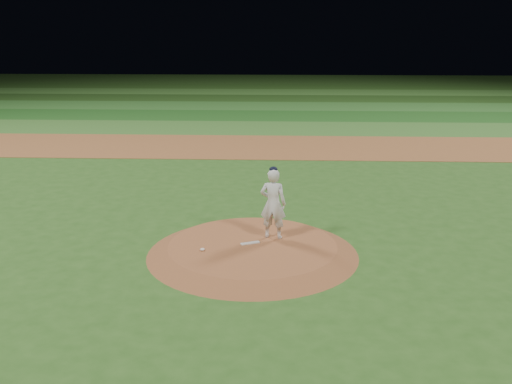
% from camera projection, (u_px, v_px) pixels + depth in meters
% --- Properties ---
extents(ground, '(120.00, 120.00, 0.00)m').
position_uv_depth(ground, '(253.00, 253.00, 14.91)').
color(ground, '#28521A').
rests_on(ground, ground).
extents(infield_dirt_band, '(70.00, 6.00, 0.02)m').
position_uv_depth(infield_dirt_band, '(267.00, 147.00, 28.35)').
color(infield_dirt_band, brown).
rests_on(infield_dirt_band, ground).
extents(outfield_stripe_0, '(70.00, 5.00, 0.02)m').
position_uv_depth(outfield_stripe_0, '(269.00, 128.00, 33.63)').
color(outfield_stripe_0, '#336625').
rests_on(outfield_stripe_0, ground).
extents(outfield_stripe_1, '(70.00, 5.00, 0.02)m').
position_uv_depth(outfield_stripe_1, '(271.00, 116.00, 38.43)').
color(outfield_stripe_1, '#1B4E19').
rests_on(outfield_stripe_1, ground).
extents(outfield_stripe_2, '(70.00, 5.00, 0.02)m').
position_uv_depth(outfield_stripe_2, '(272.00, 106.00, 43.23)').
color(outfield_stripe_2, '#2B6424').
rests_on(outfield_stripe_2, ground).
extents(outfield_stripe_3, '(70.00, 5.00, 0.02)m').
position_uv_depth(outfield_stripe_3, '(273.00, 98.00, 48.03)').
color(outfield_stripe_3, '#1E4215').
rests_on(outfield_stripe_3, ground).
extents(outfield_stripe_4, '(70.00, 5.00, 0.02)m').
position_uv_depth(outfield_stripe_4, '(274.00, 92.00, 52.83)').
color(outfield_stripe_4, '#376E28').
rests_on(outfield_stripe_4, ground).
extents(outfield_stripe_5, '(70.00, 5.00, 0.02)m').
position_uv_depth(outfield_stripe_5, '(275.00, 87.00, 57.63)').
color(outfield_stripe_5, '#254F19').
rests_on(outfield_stripe_5, ground).
extents(pitchers_mound, '(5.50, 5.50, 0.25)m').
position_uv_depth(pitchers_mound, '(253.00, 249.00, 14.87)').
color(pitchers_mound, brown).
rests_on(pitchers_mound, ground).
extents(pitching_rubber, '(0.52, 0.32, 0.03)m').
position_uv_depth(pitching_rubber, '(250.00, 243.00, 14.90)').
color(pitching_rubber, silver).
rests_on(pitching_rubber, pitchers_mound).
extents(rosin_bag, '(0.12, 0.12, 0.06)m').
position_uv_depth(rosin_bag, '(202.00, 249.00, 14.42)').
color(rosin_bag, silver).
rests_on(rosin_bag, pitchers_mound).
extents(pitcher_on_mound, '(0.77, 0.58, 1.96)m').
position_uv_depth(pitcher_on_mound, '(273.00, 203.00, 15.07)').
color(pitcher_on_mound, silver).
rests_on(pitcher_on_mound, pitchers_mound).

